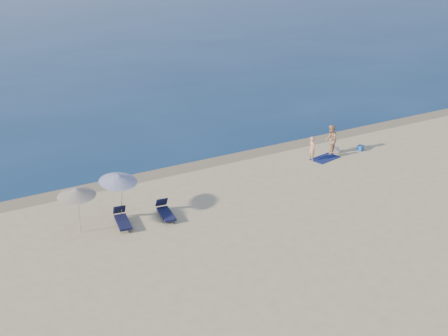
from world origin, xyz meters
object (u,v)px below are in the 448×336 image
object	(u,v)px
blue_cooler	(360,148)
person_left	(312,148)
umbrella_near	(118,178)
person_right	(331,140)

from	to	relation	value
blue_cooler	person_left	bearing A→B (deg)	152.97
person_left	umbrella_near	xyz separation A→B (m)	(-13.40, -1.38, 1.36)
person_left	blue_cooler	distance (m)	4.03
person_left	person_right	world-z (taller)	person_right
person_right	umbrella_near	world-z (taller)	umbrella_near
blue_cooler	person_right	bearing A→B (deg)	141.91
person_left	person_right	xyz separation A→B (m)	(1.81, 0.33, 0.18)
person_left	person_right	bearing A→B (deg)	-73.36
person_right	blue_cooler	xyz separation A→B (m)	(2.17, -0.54, -0.81)
person_left	umbrella_near	distance (m)	13.54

